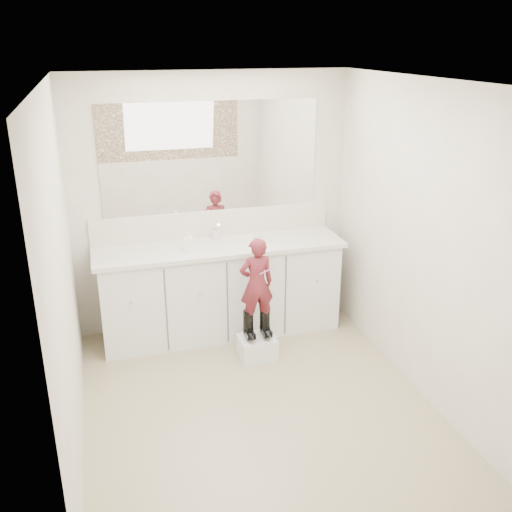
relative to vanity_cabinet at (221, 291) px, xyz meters
name	(u,v)px	position (x,y,z in m)	size (l,w,h in m)	color
floor	(257,403)	(0.00, -1.23, -0.42)	(3.00, 3.00, 0.00)	#867858
ceiling	(257,81)	(0.00, -1.23, 1.97)	(3.00, 3.00, 0.00)	white
wall_back	(212,204)	(0.00, 0.27, 0.77)	(2.60, 2.60, 0.00)	beige
wall_front	(347,372)	(0.00, -2.73, 0.77)	(2.60, 2.60, 0.00)	beige
wall_left	(63,280)	(-1.30, -1.23, 0.78)	(3.00, 3.00, 0.00)	beige
wall_right	(421,242)	(1.30, -1.23, 0.78)	(3.00, 3.00, 0.00)	beige
vanity_cabinet	(221,291)	(0.00, 0.00, 0.00)	(2.20, 0.55, 0.85)	silver
countertop	(220,247)	(0.00, -0.01, 0.45)	(2.28, 0.58, 0.04)	beige
backsplash	(213,223)	(0.00, 0.26, 0.59)	(2.28, 0.03, 0.25)	beige
mirror	(211,157)	(0.00, 0.26, 1.22)	(2.00, 0.02, 1.00)	white
dot_panel	(352,282)	(0.00, -2.71, 1.22)	(2.00, 0.01, 1.20)	#472819
faucet	(216,234)	(0.00, 0.15, 0.52)	(0.08, 0.08, 0.10)	silver
cup	(257,238)	(0.34, -0.05, 0.51)	(0.09, 0.09, 0.08)	beige
soap_bottle	(188,241)	(-0.30, -0.07, 0.55)	(0.08, 0.08, 0.17)	white
step_stool	(257,348)	(0.19, -0.57, -0.33)	(0.31, 0.26, 0.20)	silver
boot_left	(248,324)	(0.12, -0.55, -0.10)	(0.10, 0.17, 0.26)	black
boot_right	(265,322)	(0.27, -0.55, -0.10)	(0.10, 0.17, 0.26)	black
toddler	(257,284)	(0.19, -0.55, 0.28)	(0.30, 0.20, 0.82)	#9C303C
toothbrush	(267,271)	(0.26, -0.63, 0.42)	(0.01, 0.01, 0.14)	#D1519A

